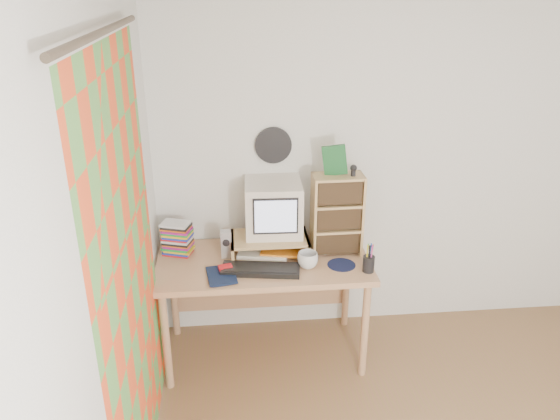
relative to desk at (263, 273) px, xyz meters
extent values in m
plane|color=silver|center=(1.03, 0.31, 0.63)|extent=(3.50, 0.00, 3.50)
plane|color=silver|center=(-0.72, -1.44, 0.63)|extent=(0.00, 3.50, 3.50)
plane|color=#EB4C21|center=(-0.68, -0.96, 0.53)|extent=(0.00, 2.20, 2.20)
cylinder|color=black|center=(0.10, 0.29, 0.81)|extent=(0.25, 0.02, 0.25)
cube|color=tan|center=(0.00, -0.06, 0.11)|extent=(1.40, 0.70, 0.04)
cube|color=tan|center=(0.00, 0.27, -0.24)|extent=(1.33, 0.02, 0.41)
cylinder|color=tan|center=(-0.64, -0.35, -0.26)|extent=(0.05, 0.05, 0.71)
cylinder|color=tan|center=(0.64, -0.35, -0.26)|extent=(0.05, 0.05, 0.71)
cylinder|color=tan|center=(-0.64, 0.23, -0.26)|extent=(0.05, 0.05, 0.71)
cylinder|color=tan|center=(0.64, 0.23, -0.26)|extent=(0.05, 0.05, 0.71)
cube|color=tan|center=(-0.20, 0.04, 0.19)|extent=(0.02, 0.30, 0.12)
cube|color=tan|center=(0.30, 0.04, 0.19)|extent=(0.02, 0.30, 0.12)
cube|color=tan|center=(0.05, 0.04, 0.24)|extent=(0.52, 0.30, 0.02)
cube|color=beige|center=(0.08, 0.09, 0.43)|extent=(0.39, 0.39, 0.36)
cube|color=#B6B6BB|center=(-0.24, 0.01, 0.23)|extent=(0.07, 0.07, 0.19)
cube|color=#B6B6BB|center=(0.39, 0.01, 0.24)|extent=(0.09, 0.09, 0.21)
cube|color=black|center=(-0.03, -0.22, 0.15)|extent=(0.52, 0.24, 0.03)
cube|color=tan|center=(0.50, 0.01, 0.41)|extent=(0.33, 0.18, 0.55)
imported|color=silver|center=(0.28, -0.19, 0.19)|extent=(0.16, 0.16, 0.11)
imported|color=#0F1A37|center=(-0.36, -0.27, 0.16)|extent=(0.23, 0.19, 0.04)
cylinder|color=#101135|center=(0.50, -0.18, 0.14)|extent=(0.21, 0.21, 0.00)
cube|color=red|center=(-0.25, -0.20, 0.16)|extent=(0.09, 0.07, 0.04)
cube|color=#185426|center=(0.47, 0.03, 0.78)|extent=(0.15, 0.06, 0.19)
camera|label=1|loc=(-0.19, -3.25, 1.86)|focal=35.00mm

